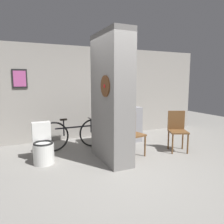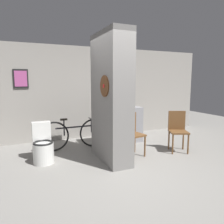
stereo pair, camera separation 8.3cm
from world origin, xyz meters
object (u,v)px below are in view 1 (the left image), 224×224
(toilet, at_px, (43,147))
(bicycle, at_px, (74,134))
(chair_near_pillar, at_px, (132,132))
(bottle_tall, at_px, (125,104))
(chair_by_doorway, at_px, (177,129))

(toilet, bearing_deg, bicycle, 37.01)
(chair_near_pillar, bearing_deg, bottle_tall, 60.65)
(bicycle, bearing_deg, chair_by_doorway, -27.09)
(chair_near_pillar, bearing_deg, toilet, 159.68)
(toilet, distance_m, bicycle, 1.00)
(bottle_tall, bearing_deg, chair_by_doorway, -57.39)
(toilet, height_order, bicycle, toilet)
(chair_by_doorway, relative_size, bicycle, 0.56)
(toilet, bearing_deg, chair_near_pillar, -10.29)
(toilet, xyz_separation_m, chair_near_pillar, (1.86, -0.34, 0.20))
(chair_near_pillar, xyz_separation_m, bicycle, (-1.06, 0.94, -0.16))
(toilet, height_order, chair_by_doorway, chair_by_doorway)
(chair_by_doorway, height_order, bicycle, chair_by_doorway)
(chair_by_doorway, xyz_separation_m, bottle_tall, (-0.77, 1.20, 0.51))
(toilet, height_order, bottle_tall, bottle_tall)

